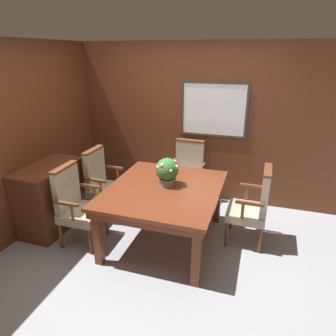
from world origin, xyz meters
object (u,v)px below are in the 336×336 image
(chair_head_far, at_px, (187,171))
(chair_left_near, at_px, (76,203))
(dining_table, at_px, (164,194))
(potted_plant, at_px, (167,171))
(sideboard_cabinet, at_px, (52,197))
(chair_left_far, at_px, (102,181))
(chair_right_far, at_px, (254,204))

(chair_head_far, height_order, chair_left_near, same)
(dining_table, height_order, potted_plant, potted_plant)
(chair_head_far, relative_size, sideboard_cabinet, 1.05)
(chair_left_far, relative_size, potted_plant, 2.93)
(chair_head_far, relative_size, potted_plant, 2.93)
(dining_table, relative_size, chair_right_far, 1.51)
(dining_table, relative_size, chair_head_far, 1.51)
(chair_head_far, bearing_deg, chair_right_far, -34.81)
(dining_table, distance_m, chair_left_far, 1.13)
(chair_left_near, bearing_deg, chair_head_far, -36.32)
(chair_left_far, xyz_separation_m, chair_left_near, (0.02, -0.70, 0.00))
(dining_table, bearing_deg, chair_head_far, 89.67)
(chair_right_far, xyz_separation_m, sideboard_cabinet, (-2.64, -0.45, -0.09))
(dining_table, height_order, sideboard_cabinet, sideboard_cabinet)
(chair_left_near, relative_size, sideboard_cabinet, 1.05)
(chair_head_far, xyz_separation_m, chair_left_near, (-1.05, -1.47, 0.00))
(chair_left_near, bearing_deg, dining_table, -72.89)
(chair_left_near, distance_m, potted_plant, 1.20)
(dining_table, xyz_separation_m, sideboard_cabinet, (-1.57, -0.14, -0.21))
(chair_right_far, bearing_deg, chair_left_far, -90.21)
(dining_table, height_order, chair_left_near, chair_left_near)
(chair_left_far, bearing_deg, chair_head_far, -53.44)
(potted_plant, distance_m, sideboard_cabinet, 1.67)
(chair_left_near, height_order, potted_plant, potted_plant)
(chair_left_far, bearing_deg, dining_table, -107.85)
(chair_head_far, relative_size, chair_left_far, 1.00)
(chair_right_far, relative_size, chair_left_near, 1.00)
(chair_head_far, distance_m, chair_left_near, 1.81)
(chair_right_far, distance_m, chair_left_near, 2.21)
(dining_table, height_order, chair_right_far, chair_right_far)
(chair_right_far, height_order, chair_left_near, same)
(chair_left_far, distance_m, sideboard_cabinet, 0.72)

